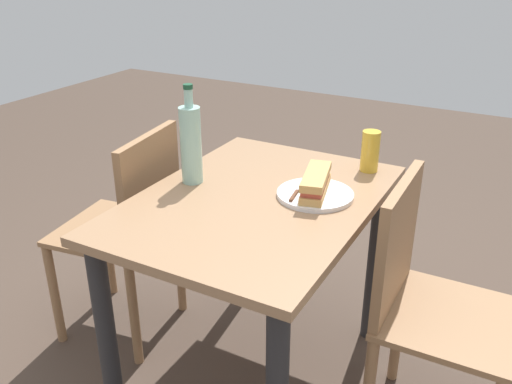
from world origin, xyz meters
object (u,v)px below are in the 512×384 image
object	(u,v)px
knife_near	(297,191)
water_bottle	(191,143)
dining_table	(256,235)
beer_glass	(370,151)
baguette_sandwich_near	(316,183)
chair_far	(131,224)
chair_near	(424,300)
plate_near	(315,194)

from	to	relation	value
knife_near	water_bottle	distance (m)	0.39
knife_near	dining_table	bearing A→B (deg)	123.51
dining_table	beer_glass	size ratio (longest dim) A/B	6.65
dining_table	baguette_sandwich_near	distance (m)	0.26
dining_table	chair_far	world-z (taller)	chair_far
chair_far	beer_glass	distance (m)	0.93
dining_table	chair_far	xyz separation A→B (m)	(0.01, 0.55, -0.10)
chair_near	baguette_sandwich_near	world-z (taller)	chair_near
knife_near	water_bottle	size ratio (longest dim) A/B	0.54
chair_far	plate_near	world-z (taller)	chair_far
plate_near	dining_table	bearing A→B (deg)	121.15
dining_table	baguette_sandwich_near	bearing A→B (deg)	-58.85
chair_far	chair_near	world-z (taller)	same
dining_table	plate_near	size ratio (longest dim) A/B	3.94
chair_near	knife_near	size ratio (longest dim) A/B	4.80
knife_near	water_bottle	xyz separation A→B (m)	(-0.06, 0.36, 0.12)
plate_near	knife_near	xyz separation A→B (m)	(-0.02, 0.05, 0.01)
beer_glass	plate_near	bearing A→B (deg)	164.66
plate_near	knife_near	bearing A→B (deg)	115.71
water_bottle	beer_glass	size ratio (longest dim) A/B	2.29
dining_table	chair_far	distance (m)	0.56
dining_table	chair_near	bearing A→B (deg)	-84.45
knife_near	baguette_sandwich_near	bearing A→B (deg)	-64.29
chair_near	water_bottle	xyz separation A→B (m)	(-0.04, 0.80, 0.38)
plate_near	chair_near	bearing A→B (deg)	-96.58
dining_table	plate_near	distance (m)	0.24
dining_table	baguette_sandwich_near	size ratio (longest dim) A/B	4.16
chair_far	beer_glass	size ratio (longest dim) A/B	5.90
dining_table	plate_near	xyz separation A→B (m)	(0.10, -0.16, 0.14)
chair_near	water_bottle	bearing A→B (deg)	93.03
chair_far	chair_near	distance (m)	1.10
plate_near	water_bottle	bearing A→B (deg)	101.89
baguette_sandwich_near	beer_glass	size ratio (longest dim) A/B	1.60
baguette_sandwich_near	knife_near	xyz separation A→B (m)	(-0.02, 0.05, -0.03)
baguette_sandwich_near	water_bottle	xyz separation A→B (m)	(-0.09, 0.41, 0.09)
dining_table	beer_glass	world-z (taller)	beer_glass
chair_near	plate_near	xyz separation A→B (m)	(0.04, 0.39, 0.25)
plate_near	water_bottle	world-z (taller)	water_bottle
plate_near	baguette_sandwich_near	bearing A→B (deg)	180.00
plate_near	beer_glass	distance (m)	0.31
water_bottle	chair_near	bearing A→B (deg)	-86.97
chair_near	baguette_sandwich_near	distance (m)	0.48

